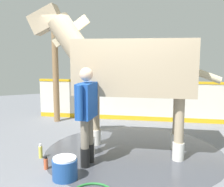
% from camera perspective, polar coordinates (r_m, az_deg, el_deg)
% --- Properties ---
extents(ground_plane, '(16.00, 16.00, 0.02)m').
position_cam_1_polar(ground_plane, '(4.92, 2.71, -13.29)').
color(ground_plane, slate).
extents(wet_patch, '(3.30, 3.30, 0.00)m').
position_cam_1_polar(wet_patch, '(5.12, 4.65, -12.22)').
color(wet_patch, '#42444C').
rests_on(wet_patch, ground).
extents(barrier_wall, '(4.98, 3.15, 1.09)m').
position_cam_1_polar(barrier_wall, '(7.25, 6.41, -1.86)').
color(barrier_wall, silver).
rests_on(barrier_wall, ground).
extents(roof_post_near, '(0.16, 0.16, 2.83)m').
position_cam_1_polar(roof_post_near, '(7.15, -11.98, 5.25)').
color(roof_post_near, olive).
rests_on(roof_post_near, ground).
extents(horse, '(3.04, 2.12, 2.71)m').
position_cam_1_polar(horse, '(4.80, 3.44, 5.42)').
color(horse, tan).
rests_on(horse, ground).
extents(handler, '(0.46, 0.54, 1.60)m').
position_cam_1_polar(handler, '(4.31, -5.42, -3.61)').
color(handler, black).
rests_on(handler, ground).
extents(wash_bucket, '(0.37, 0.37, 0.33)m').
position_cam_1_polar(wash_bucket, '(4.10, -10.05, -15.47)').
color(wash_bucket, '#1E478C').
rests_on(wash_bucket, ground).
extents(bottle_shampoo, '(0.07, 0.07, 0.26)m').
position_cam_1_polar(bottle_shampoo, '(4.94, -15.02, -11.88)').
color(bottle_shampoo, '#D8CC4C').
rests_on(bottle_shampoo, ground).
extents(bottle_spray, '(0.07, 0.07, 0.21)m').
position_cam_1_polar(bottle_spray, '(4.50, -13.94, -14.26)').
color(bottle_spray, '#CC5933').
rests_on(bottle_spray, ground).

